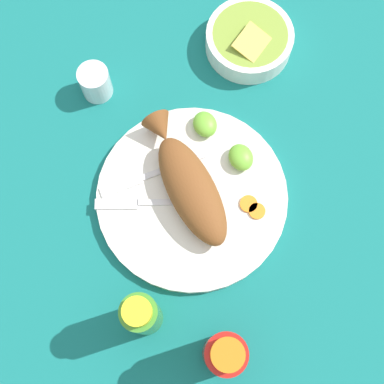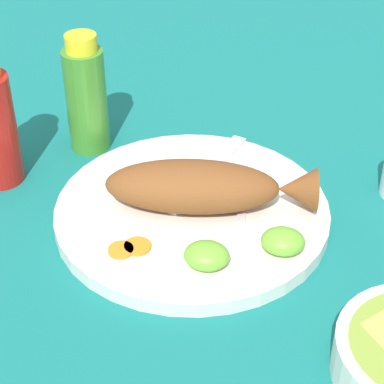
# 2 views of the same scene
# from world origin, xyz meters

# --- Properties ---
(ground_plane) EXTENTS (4.00, 4.00, 0.00)m
(ground_plane) POSITION_xyz_m (0.00, 0.00, 0.00)
(ground_plane) COLOR #146B66
(main_plate) EXTENTS (0.32, 0.32, 0.02)m
(main_plate) POSITION_xyz_m (0.00, 0.00, 0.01)
(main_plate) COLOR silver
(main_plate) RESTS_ON ground_plane
(fried_fish) EXTENTS (0.24, 0.09, 0.06)m
(fried_fish) POSITION_xyz_m (-0.01, -0.00, 0.05)
(fried_fish) COLOR brown
(fried_fish) RESTS_ON main_plate
(fork_near) EXTENTS (0.08, 0.18, 0.00)m
(fork_near) POSITION_xyz_m (-0.01, -0.08, 0.02)
(fork_near) COLOR silver
(fork_near) RESTS_ON main_plate
(fork_far) EXTENTS (0.02, 0.19, 0.00)m
(fork_far) POSITION_xyz_m (-0.06, -0.06, 0.02)
(fork_far) COLOR silver
(fork_far) RESTS_ON main_plate
(carrot_slice_near) EXTENTS (0.03, 0.03, 0.00)m
(carrot_slice_near) POSITION_xyz_m (0.05, 0.08, 0.02)
(carrot_slice_near) COLOR orange
(carrot_slice_near) RESTS_ON main_plate
(carrot_slice_mid) EXTENTS (0.03, 0.03, 0.00)m
(carrot_slice_mid) POSITION_xyz_m (0.06, 0.09, 0.02)
(carrot_slice_mid) COLOR orange
(carrot_slice_mid) RESTS_ON main_plate
(lime_wedge_main) EXTENTS (0.05, 0.04, 0.03)m
(lime_wedge_main) POSITION_xyz_m (-0.03, 0.10, 0.03)
(lime_wedge_main) COLOR #6BB233
(lime_wedge_main) RESTS_ON main_plate
(lime_wedge_side) EXTENTS (0.05, 0.04, 0.03)m
(lime_wedge_side) POSITION_xyz_m (-0.11, 0.06, 0.03)
(lime_wedge_side) COLOR #6BB233
(lime_wedge_side) RESTS_ON main_plate
(hot_sauce_bottle_red) EXTENTS (0.06, 0.06, 0.17)m
(hot_sauce_bottle_red) POSITION_xyz_m (0.25, -0.05, 0.08)
(hot_sauce_bottle_red) COLOR #B21914
(hot_sauce_bottle_red) RESTS_ON ground_plane
(hot_sauce_bottle_green) EXTENTS (0.05, 0.05, 0.16)m
(hot_sauce_bottle_green) POSITION_xyz_m (0.16, -0.14, 0.08)
(hot_sauce_bottle_green) COLOR #3D8428
(hot_sauce_bottle_green) RESTS_ON ground_plane
(salt_cup) EXTENTS (0.05, 0.05, 0.06)m
(salt_cup) POSITION_xyz_m (-0.25, -0.09, 0.03)
(salt_cup) COLOR silver
(salt_cup) RESTS_ON ground_plane
(guacamole_bowl) EXTENTS (0.16, 0.16, 0.05)m
(guacamole_bowl) POSITION_xyz_m (-0.23, 0.20, 0.02)
(guacamole_bowl) COLOR white
(guacamole_bowl) RESTS_ON ground_plane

